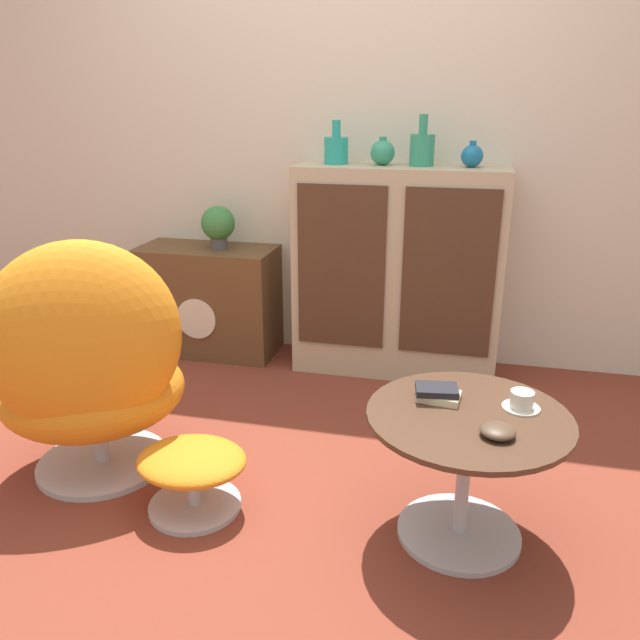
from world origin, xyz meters
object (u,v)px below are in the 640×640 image
at_px(vase_inner_left, 383,152).
at_px(teacup, 522,402).
at_px(tv_console, 209,300).
at_px(book_stack, 438,393).
at_px(vase_inner_right, 422,148).
at_px(sideboard, 398,272).
at_px(bowl, 498,431).
at_px(coffee_table, 465,456).
at_px(potted_plant, 218,225).
at_px(vase_rightmost, 472,156).
at_px(egg_chair, 89,368).
at_px(ottoman, 192,468).
at_px(vase_leftmost, 336,149).

distance_m(vase_inner_left, teacup, 1.55).
relative_size(tv_console, book_stack, 4.92).
bearing_deg(vase_inner_right, book_stack, -81.34).
bearing_deg(vase_inner_right, sideboard, -177.57).
xyz_separation_m(vase_inner_right, bowl, (0.37, -1.45, -0.68)).
xyz_separation_m(sideboard, tv_console, (-1.06, 0.00, -0.23)).
height_order(coffee_table, potted_plant, potted_plant).
relative_size(vase_rightmost, potted_plant, 0.53).
height_order(tv_console, bowl, tv_console).
distance_m(egg_chair, book_stack, 1.26).
bearing_deg(book_stack, teacup, -0.47).
bearing_deg(ottoman, potted_plant, 107.56).
relative_size(sideboard, coffee_table, 1.67).
xyz_separation_m(ottoman, vase_inner_left, (0.44, 1.40, 0.97)).
bearing_deg(tv_console, vase_inner_right, 0.05).
relative_size(coffee_table, book_stack, 4.16).
height_order(egg_chair, book_stack, egg_chair).
distance_m(coffee_table, book_stack, 0.22).
distance_m(coffee_table, vase_inner_left, 1.64).
distance_m(sideboard, book_stack, 1.28).
bearing_deg(vase_inner_right, potted_plant, -179.98).
relative_size(potted_plant, bowl, 2.21).
distance_m(vase_leftmost, potted_plant, 0.77).
bearing_deg(teacup, coffee_table, -154.52).
relative_size(vase_inner_right, teacup, 2.02).
xyz_separation_m(ottoman, vase_leftmost, (0.21, 1.40, 0.98)).
bearing_deg(bowl, vase_inner_right, 104.46).
relative_size(vase_leftmost, vase_rightmost, 1.72).
relative_size(coffee_table, vase_inner_left, 4.75).
bearing_deg(sideboard, egg_chair, -127.37).
height_order(ottoman, vase_rightmost, vase_rightmost).
xyz_separation_m(tv_console, book_stack, (1.34, -1.25, 0.18)).
bearing_deg(book_stack, vase_rightmost, 87.94).
bearing_deg(potted_plant, vase_inner_left, 0.02).
distance_m(coffee_table, bowl, 0.22).
bearing_deg(bowl, egg_chair, 173.38).
bearing_deg(sideboard, ottoman, -110.98).
distance_m(potted_plant, bowl, 2.06).
bearing_deg(egg_chair, ottoman, -14.91).
xyz_separation_m(egg_chair, teacup, (1.52, 0.03, 0.03)).
relative_size(coffee_table, bowl, 6.12).
bearing_deg(vase_inner_left, vase_inner_right, 0.00).
height_order(ottoman, bowl, bowl).
bearing_deg(bowl, vase_rightmost, 95.43).
xyz_separation_m(sideboard, teacup, (0.54, -1.25, -0.06)).
bearing_deg(vase_inner_left, vase_rightmost, 0.00).
relative_size(vase_leftmost, potted_plant, 0.91).
bearing_deg(egg_chair, vase_inner_right, 50.23).
relative_size(ottoman, vase_leftmost, 1.85).
height_order(tv_console, teacup, tv_console).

